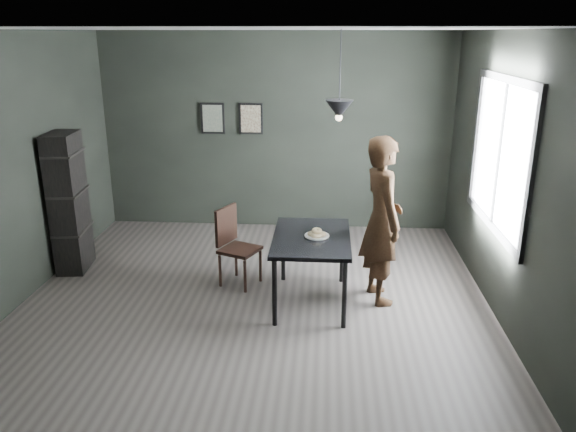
# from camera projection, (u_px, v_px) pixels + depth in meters

# --- Properties ---
(ground) EXTENTS (5.00, 5.00, 0.00)m
(ground) POSITION_uv_depth(u_px,v_px,m) (256.00, 299.00, 6.11)
(ground) COLOR #393431
(ground) RESTS_ON ground
(back_wall) EXTENTS (5.00, 0.10, 2.80)m
(back_wall) POSITION_uv_depth(u_px,v_px,m) (276.00, 133.00, 8.04)
(back_wall) COLOR black
(back_wall) RESTS_ON ground
(ceiling) EXTENTS (5.00, 5.00, 0.02)m
(ceiling) POSITION_uv_depth(u_px,v_px,m) (250.00, 29.00, 5.24)
(ceiling) COLOR silver
(ceiling) RESTS_ON ground
(window_assembly) EXTENTS (0.04, 1.96, 1.56)m
(window_assembly) POSITION_uv_depth(u_px,v_px,m) (499.00, 155.00, 5.64)
(window_assembly) COLOR white
(window_assembly) RESTS_ON ground
(cafe_table) EXTENTS (0.80, 1.20, 0.75)m
(cafe_table) POSITION_uv_depth(u_px,v_px,m) (311.00, 243.00, 5.86)
(cafe_table) COLOR black
(cafe_table) RESTS_ON ground
(white_plate) EXTENTS (0.23, 0.23, 0.01)m
(white_plate) POSITION_uv_depth(u_px,v_px,m) (317.00, 236.00, 5.82)
(white_plate) COLOR white
(white_plate) RESTS_ON cafe_table
(donut_pile) EXTENTS (0.20, 0.20, 0.08)m
(donut_pile) POSITION_uv_depth(u_px,v_px,m) (317.00, 233.00, 5.81)
(donut_pile) COLOR #F2E3BC
(donut_pile) RESTS_ON white_plate
(woman) EXTENTS (0.58, 0.74, 1.79)m
(woman) POSITION_uv_depth(u_px,v_px,m) (382.00, 220.00, 5.88)
(woman) COLOR black
(woman) RESTS_ON ground
(wood_chair) EXTENTS (0.52, 0.52, 0.90)m
(wood_chair) POSITION_uv_depth(u_px,v_px,m) (234.00, 241.00, 6.38)
(wood_chair) COLOR black
(wood_chair) RESTS_ON ground
(shelf_unit) EXTENTS (0.38, 0.59, 1.68)m
(shelf_unit) POSITION_uv_depth(u_px,v_px,m) (69.00, 203.00, 6.68)
(shelf_unit) COLOR black
(shelf_unit) RESTS_ON ground
(pendant_lamp) EXTENTS (0.28, 0.28, 0.86)m
(pendant_lamp) POSITION_uv_depth(u_px,v_px,m) (339.00, 109.00, 5.51)
(pendant_lamp) COLOR black
(pendant_lamp) RESTS_ON ground
(framed_print_left) EXTENTS (0.34, 0.04, 0.44)m
(framed_print_left) POSITION_uv_depth(u_px,v_px,m) (213.00, 118.00, 8.01)
(framed_print_left) COLOR black
(framed_print_left) RESTS_ON ground
(framed_print_right) EXTENTS (0.34, 0.04, 0.44)m
(framed_print_right) POSITION_uv_depth(u_px,v_px,m) (251.00, 119.00, 7.98)
(framed_print_right) COLOR black
(framed_print_right) RESTS_ON ground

